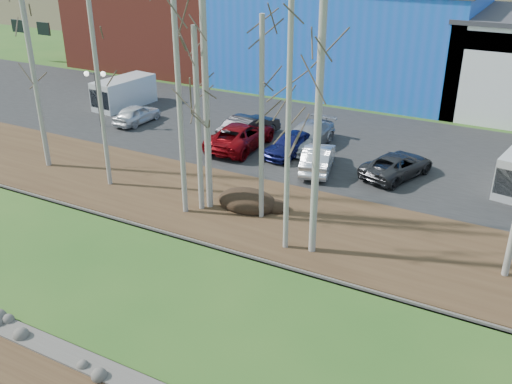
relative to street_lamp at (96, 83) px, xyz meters
The scene contains 25 objects.
near_bank_rocks 24.26m from the street_lamp, 46.68° to the right, with size 80.00×0.80×0.50m, color #47423D, non-canonical shape.
river 21.49m from the street_lamp, 39.08° to the right, with size 80.00×8.00×0.90m, color black, non-canonical shape.
far_bank_rocks 19.20m from the street_lamp, 29.41° to the right, with size 80.00×0.80×0.46m, color #47423D, non-canonical shape.
far_bank 17.85m from the street_lamp, 20.30° to the right, with size 80.00×7.00×0.15m, color #382616.
parking_lot 17.34m from the street_lamp, 14.89° to the left, with size 80.00×14.00×0.14m, color black.
building_brick 19.88m from the street_lamp, 112.15° to the left, with size 16.32×12.24×7.80m.
building_blue 21.21m from the street_lamp, 60.25° to the left, with size 20.40×12.24×8.30m.
dirt_mound 15.77m from the street_lamp, 21.95° to the right, with size 2.96×2.09×0.58m, color black.
birch_0 7.27m from the street_lamp, 72.03° to the right, with size 0.28×0.28×10.19m.
birch_1 10.27m from the street_lamp, 45.15° to the right, with size 0.22×0.22×12.01m.
birch_2 14.65m from the street_lamp, 27.42° to the right, with size 0.30×0.30×10.13m.
birch_3 14.59m from the street_lamp, 32.27° to the right, with size 0.24×0.24×11.00m.
birch_4 14.53m from the street_lamp, 29.13° to the right, with size 0.25×0.25×8.44m.
birch_5 16.88m from the street_lamp, 22.60° to the right, with size 0.22×0.22×9.01m.
birch_6 19.72m from the street_lamp, 25.45° to the right, with size 0.21×0.21×10.54m.
birch_7 20.69m from the street_lamp, 23.49° to the right, with size 0.29×0.29×11.87m.
street_lamp is the anchor object (origin of this frame).
car_0 3.30m from the street_lamp, 44.82° to the left, with size 1.50×3.73×1.27m, color silver.
car_1 10.48m from the street_lamp, 13.74° to the left, with size 1.66×4.76×1.57m, color black.
car_2 10.50m from the street_lamp, ahead, with size 2.53×5.48×1.52m, color maroon.
car_3 14.16m from the street_lamp, 12.16° to the left, with size 1.98×4.86×1.41m, color #9A9BA1.
car_4 13.66m from the street_lamp, ahead, with size 1.62×4.03×1.37m, color #0F1349.
car_5 15.80m from the street_lamp, ahead, with size 1.48×4.25×1.40m, color silver.
car_6 19.85m from the street_lamp, ahead, with size 2.11×4.57×1.27m, color #2B2B2D.
van_grey 4.91m from the street_lamp, 111.35° to the left, with size 2.48×4.95×2.08m.
Camera 1 is at (9.82, -6.48, 12.29)m, focal length 40.00 mm.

